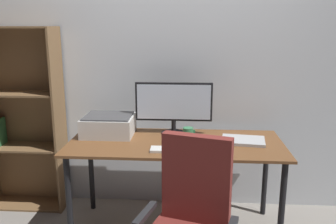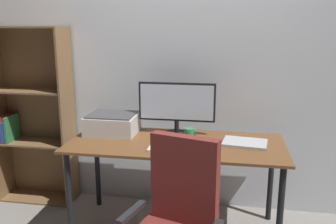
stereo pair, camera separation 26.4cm
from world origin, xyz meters
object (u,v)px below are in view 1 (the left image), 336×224
object	(u,v)px
monitor	(174,104)
mouse	(203,148)
coffee_mug	(188,134)
laptop	(243,140)
printer	(109,125)
desk	(175,152)
keyboard	(171,150)
bookshelf	(21,121)

from	to	relation	value
monitor	mouse	bearing A→B (deg)	-58.84
coffee_mug	laptop	size ratio (longest dim) A/B	0.32
mouse	printer	distance (m)	0.82
desk	keyboard	size ratio (longest dim) A/B	5.61
mouse	coffee_mug	bearing A→B (deg)	133.37
coffee_mug	printer	bearing A→B (deg)	170.49
desk	monitor	size ratio (longest dim) A/B	2.64
keyboard	mouse	world-z (taller)	mouse
monitor	printer	xyz separation A→B (m)	(-0.52, -0.06, -0.17)
coffee_mug	laptop	distance (m)	0.42
desk	printer	distance (m)	0.59
monitor	laptop	world-z (taller)	monitor
printer	bookshelf	bearing A→B (deg)	166.46
keyboard	laptop	world-z (taller)	laptop
laptop	coffee_mug	bearing A→B (deg)	-173.28
keyboard	bookshelf	world-z (taller)	bookshelf
desk	monitor	world-z (taller)	monitor
desk	monitor	distance (m)	0.39
desk	keyboard	xyz separation A→B (m)	(-0.02, -0.20, 0.09)
printer	keyboard	bearing A→B (deg)	-33.97
keyboard	laptop	distance (m)	0.59
monitor	coffee_mug	bearing A→B (deg)	-54.00
keyboard	mouse	size ratio (longest dim) A/B	3.02
laptop	printer	xyz separation A→B (m)	(-1.06, 0.12, 0.07)
desk	monitor	bearing A→B (deg)	96.87
keyboard	printer	size ratio (longest dim) A/B	0.72
laptop	printer	bearing A→B (deg)	-178.39
laptop	bookshelf	bearing A→B (deg)	178.37
monitor	keyboard	distance (m)	0.47
mouse	coffee_mug	distance (m)	0.25
coffee_mug	bookshelf	world-z (taller)	bookshelf
mouse	printer	world-z (taller)	printer
monitor	coffee_mug	xyz separation A→B (m)	(0.12, -0.17, -0.19)
desk	printer	bearing A→B (deg)	164.46
printer	bookshelf	distance (m)	0.85
keyboard	printer	xyz separation A→B (m)	(-0.52, 0.35, 0.07)
keyboard	monitor	bearing A→B (deg)	89.93
monitor	bookshelf	bearing A→B (deg)	174.03
mouse	laptop	xyz separation A→B (m)	(0.31, 0.21, -0.01)
laptop	printer	distance (m)	1.07
monitor	printer	distance (m)	0.55
mouse	bookshelf	world-z (taller)	bookshelf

